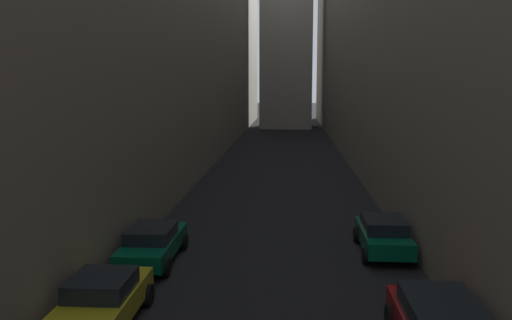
{
  "coord_description": "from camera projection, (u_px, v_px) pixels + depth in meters",
  "views": [
    {
      "loc": [
        0.7,
        3.79,
        6.68
      ],
      "look_at": [
        0.0,
        14.61,
        5.09
      ],
      "focal_mm": 37.36,
      "sensor_mm": 36.0,
      "label": 1
    }
  ],
  "objects": [
    {
      "name": "ground_plane",
      "position": [
        282.0,
        163.0,
        44.66
      ],
      "size": [
        264.0,
        264.0,
        0.0
      ],
      "primitive_type": "plane",
      "color": "black"
    },
    {
      "name": "building_block_left",
      "position": [
        156.0,
        34.0,
        45.77
      ],
      "size": [
        10.76,
        108.0,
        21.56
      ],
      "primitive_type": "cube",
      "color": "#756B5B",
      "rests_on": "ground"
    },
    {
      "name": "building_block_right",
      "position": [
        413.0,
        16.0,
        44.19
      ],
      "size": [
        10.65,
        108.0,
        24.3
      ],
      "primitive_type": "cube",
      "color": "#756B5B",
      "rests_on": "ground"
    },
    {
      "name": "parked_car_left_third",
      "position": [
        103.0,
        300.0,
        14.62
      ],
      "size": [
        1.96,
        4.13,
        1.47
      ],
      "rotation": [
        0.0,
        0.0,
        1.57
      ],
      "color": "#A59919",
      "rests_on": "ground"
    },
    {
      "name": "parked_car_left_far",
      "position": [
        153.0,
        243.0,
        19.87
      ],
      "size": [
        1.94,
        4.59,
        1.4
      ],
      "rotation": [
        0.0,
        0.0,
        1.57
      ],
      "color": "#05472D",
      "rests_on": "ground"
    },
    {
      "name": "parked_car_right_far",
      "position": [
        383.0,
        234.0,
        20.93
      ],
      "size": [
        1.95,
        4.09,
        1.42
      ],
      "rotation": [
        0.0,
        0.0,
        1.57
      ],
      "color": "#05472D",
      "rests_on": "ground"
    }
  ]
}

